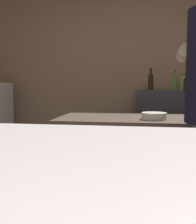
{
  "coord_description": "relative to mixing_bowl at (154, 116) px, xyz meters",
  "views": [
    {
      "loc": [
        -0.11,
        -1.2,
        1.12
      ],
      "look_at": [
        -0.18,
        -0.75,
        1.07
      ],
      "focal_mm": 41.23,
      "sensor_mm": 36.0,
      "label": 1
    }
  ],
  "objects": [
    {
      "name": "mixing_bowl",
      "position": [
        0.0,
        0.0,
        0.0
      ],
      "size": [
        0.18,
        0.18,
        0.05
      ],
      "primitive_type": "cylinder",
      "color": "beige",
      "rests_on": "prep_counter"
    },
    {
      "name": "bottle_hot_sauce",
      "position": [
        0.43,
        1.25,
        0.24
      ],
      "size": [
        0.06,
        0.06,
        0.2
      ],
      "color": "black",
      "rests_on": "back_shelf"
    },
    {
      "name": "back_shelf",
      "position": [
        0.24,
        1.28,
        -0.37
      ],
      "size": [
        0.76,
        0.36,
        1.07
      ],
      "primitive_type": "cube",
      "color": "#3F3A3F",
      "rests_on": "ground"
    },
    {
      "name": "wall_back",
      "position": [
        -0.01,
        1.56,
        0.44
      ],
      "size": [
        5.2,
        0.1,
        2.7
      ],
      "primitive_type": "cube",
      "color": "#987859",
      "rests_on": "ground"
    },
    {
      "name": "bottle_soy",
      "position": [
        0.3,
        1.22,
        0.25
      ],
      "size": [
        0.05,
        0.05,
        0.22
      ],
      "color": "#46882B",
      "rests_on": "back_shelf"
    },
    {
      "name": "bottle_vinegar",
      "position": [
        0.43,
        1.37,
        0.24
      ],
      "size": [
        0.07,
        0.07,
        0.19
      ],
      "color": "#D1CE79",
      "rests_on": "back_shelf"
    },
    {
      "name": "bottle_olive_oil",
      "position": [
        0.03,
        1.28,
        0.27
      ],
      "size": [
        0.06,
        0.06,
        0.26
      ],
      "color": "black",
      "rests_on": "back_shelf"
    }
  ]
}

